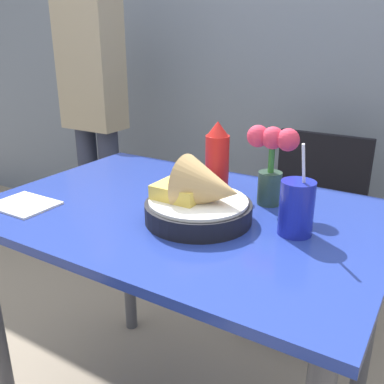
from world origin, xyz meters
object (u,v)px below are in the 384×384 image
Objects in this scene: chair_far_window at (312,213)px; ketchup_bottle at (217,158)px; flower_vase at (271,157)px; person_standing at (94,101)px; food_basket at (202,200)px; drink_cup at (296,210)px.

ketchup_bottle reaches higher than chair_far_window.
flower_vase is 0.14× the size of person_standing.
food_basket is 0.24m from flower_vase.
flower_vase reaches higher than ketchup_bottle.
flower_vase is at bearing -85.72° from chair_far_window.
drink_cup is (0.22, 0.05, 0.00)m from food_basket.
ketchup_bottle is at bearing 172.87° from flower_vase.
food_basket is 1.29× the size of ketchup_bottle.
drink_cup is at bearing -49.86° from flower_vase.
flower_vase is (0.05, -0.68, 0.42)m from chair_far_window.
ketchup_bottle is at bearing 150.58° from drink_cup.
chair_far_window is at bearing 79.00° from ketchup_bottle.
chair_far_window is 0.77m from ketchup_bottle.
drink_cup reaches higher than flower_vase.
chair_far_window is 0.91m from drink_cup.
flower_vase is (0.18, -0.02, 0.03)m from ketchup_bottle.
flower_vase reaches higher than food_basket.
drink_cup is at bearing -77.95° from chair_far_window.
chair_far_window is 3.62× the size of drink_cup.
ketchup_bottle is 1.19m from person_standing.
food_basket is at bearing -35.32° from person_standing.
chair_far_window is at bearing 86.89° from food_basket.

